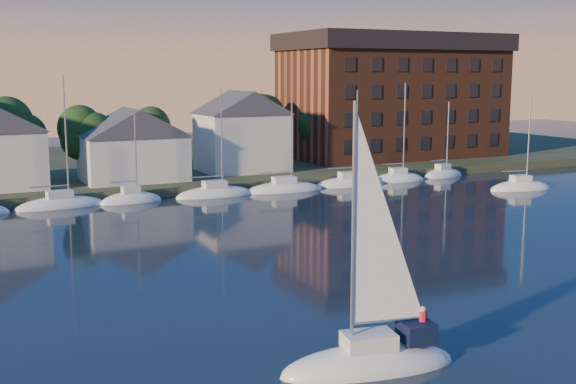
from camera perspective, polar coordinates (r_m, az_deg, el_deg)
ground at (r=36.59m, az=21.47°, el=-11.91°), size 260.00×260.00×0.00m
shoreline_land at (r=101.81m, az=-11.25°, el=1.92°), size 160.00×50.00×2.00m
wooden_dock at (r=80.00m, az=-7.00°, el=0.03°), size 120.00×3.00×1.00m
clubhouse_centre at (r=82.43m, az=-12.17°, el=3.77°), size 11.55×8.40×8.08m
clubhouse_east at (r=88.61m, az=-3.66°, el=4.89°), size 10.50×8.40×9.80m
condo_block at (r=106.05m, az=8.26°, el=7.60°), size 31.00×17.00×17.40m
tree_line at (r=90.21m, az=-8.19°, el=5.65°), size 93.40×5.40×8.90m
moored_fleet at (r=75.96m, az=-9.10°, el=-0.44°), size 79.50×2.40×12.05m
hero_sailboat at (r=32.77m, az=6.61°, el=-12.79°), size 8.44×4.02×12.86m
drifting_sailboat_right at (r=84.71m, az=17.88°, el=0.23°), size 7.77×3.93×11.75m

